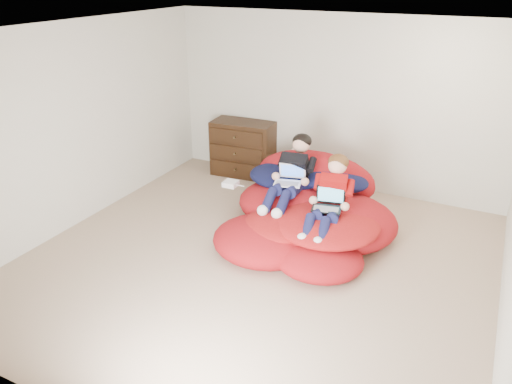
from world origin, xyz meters
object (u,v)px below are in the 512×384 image
at_px(younger_boy, 330,195).
at_px(dresser, 243,149).
at_px(older_boy, 292,171).
at_px(beanbag_pile, 308,212).
at_px(laptop_black, 328,203).
at_px(laptop_white, 290,178).

bearing_deg(younger_boy, dresser, 141.85).
relative_size(older_boy, younger_boy, 1.12).
height_order(beanbag_pile, laptop_black, beanbag_pile).
height_order(older_boy, younger_boy, older_boy).
xyz_separation_m(older_boy, younger_boy, (0.63, -0.39, -0.04)).
xyz_separation_m(beanbag_pile, older_boy, (-0.29, 0.16, 0.44)).
height_order(laptop_white, laptop_black, laptop_white).
bearing_deg(older_boy, younger_boy, -31.38).
xyz_separation_m(dresser, older_boy, (1.31, -1.14, 0.26)).
distance_m(dresser, laptop_black, 2.50).
bearing_deg(beanbag_pile, dresser, 140.86).
bearing_deg(older_boy, beanbag_pile, -29.22).
height_order(beanbag_pile, laptop_white, laptop_white).
xyz_separation_m(dresser, younger_boy, (1.94, -1.52, 0.22)).
height_order(dresser, older_boy, older_boy).
bearing_deg(dresser, beanbag_pile, -39.14).
xyz_separation_m(beanbag_pile, younger_boy, (0.34, -0.22, 0.40)).
bearing_deg(older_boy, dresser, 138.96).
height_order(beanbag_pile, older_boy, older_boy).
relative_size(beanbag_pile, laptop_black, 6.34).
height_order(dresser, younger_boy, younger_boy).
distance_m(dresser, older_boy, 1.75).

